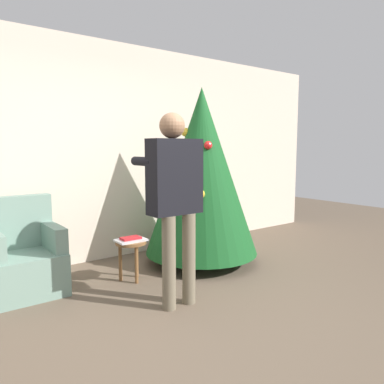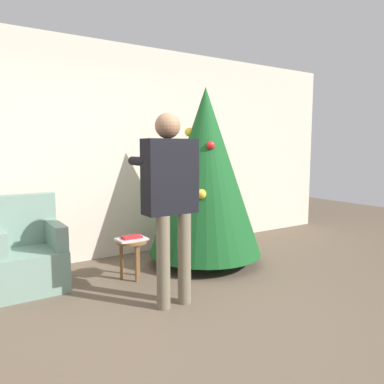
# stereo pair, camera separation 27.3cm
# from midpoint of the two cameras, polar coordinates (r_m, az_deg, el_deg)

# --- Properties ---
(ground_plane) EXTENTS (14.00, 14.00, 0.00)m
(ground_plane) POSITION_cam_midpoint_polar(r_m,az_deg,el_deg) (3.11, 2.82, -20.14)
(ground_plane) COLOR brown
(wall_back) EXTENTS (8.00, 0.06, 2.70)m
(wall_back) POSITION_cam_midpoint_polar(r_m,az_deg,el_deg) (4.76, -13.16, 5.95)
(wall_back) COLOR beige
(wall_back) RESTS_ON ground_plane
(christmas_tree) EXTENTS (1.36, 1.36, 2.11)m
(christmas_tree) POSITION_cam_midpoint_polar(r_m,az_deg,el_deg) (4.49, 3.79, 3.11)
(christmas_tree) COLOR brown
(christmas_tree) RESTS_ON ground_plane
(armchair) EXTENTS (0.65, 0.65, 0.93)m
(armchair) POSITION_cam_midpoint_polar(r_m,az_deg,el_deg) (4.08, -22.05, -8.97)
(armchair) COLOR gray
(armchair) RESTS_ON ground_plane
(person_standing) EXTENTS (0.49, 0.57, 1.71)m
(person_standing) POSITION_cam_midpoint_polar(r_m,az_deg,el_deg) (3.28, -0.95, 0.28)
(person_standing) COLOR #6B604C
(person_standing) RESTS_ON ground_plane
(side_stool) EXTENTS (0.33, 0.33, 0.43)m
(side_stool) POSITION_cam_midpoint_polar(r_m,az_deg,el_deg) (4.07, -7.24, -8.44)
(side_stool) COLOR brown
(side_stool) RESTS_ON ground_plane
(laptop) EXTENTS (0.31, 0.22, 0.02)m
(laptop) POSITION_cam_midpoint_polar(r_m,az_deg,el_deg) (4.04, -7.26, -7.15)
(laptop) COLOR silver
(laptop) RESTS_ON side_stool
(book) EXTENTS (0.21, 0.12, 0.02)m
(book) POSITION_cam_midpoint_polar(r_m,az_deg,el_deg) (4.04, -7.27, -6.84)
(book) COLOR #B21E23
(book) RESTS_ON laptop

